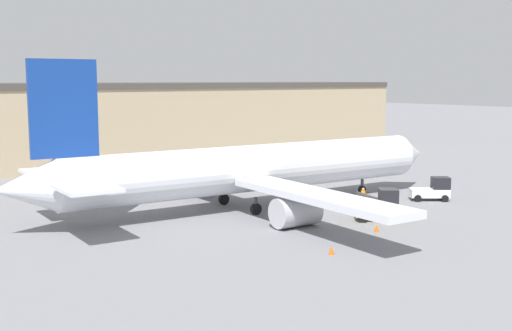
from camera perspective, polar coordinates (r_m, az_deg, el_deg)
ground_plane at (r=53.33m, az=-0.00°, el=-3.72°), size 400.00×400.00×0.00m
terminal_building at (r=87.21m, az=-12.97°, el=3.86°), size 91.20×18.20×10.09m
airplane at (r=52.25m, az=-0.92°, el=-0.36°), size 40.28×36.91×11.90m
ground_crew_worker at (r=53.85m, az=9.50°, el=-2.77°), size 0.36×0.36×1.64m
baggage_tug at (r=58.27m, az=15.48°, el=-2.10°), size 3.46×3.24×2.06m
belt_loader_truck at (r=49.03m, az=10.94°, el=-3.55°), size 3.36×3.27×2.41m
safety_cone_near at (r=45.50m, az=10.67°, el=-5.49°), size 0.36×0.36×0.55m
safety_cone_far at (r=39.37m, az=6.72°, el=-7.48°), size 0.36×0.36×0.55m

